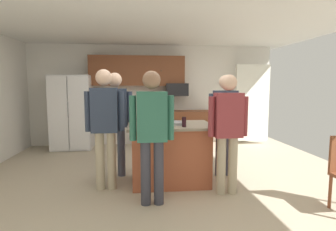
# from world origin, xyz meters

# --- Properties ---
(floor) EXTENTS (7.04, 7.04, 0.00)m
(floor) POSITION_xyz_m (0.00, 0.00, 0.00)
(floor) COLOR #B7A88E
(floor) RESTS_ON ground
(ceiling) EXTENTS (7.04, 7.04, 0.00)m
(ceiling) POSITION_xyz_m (0.00, 0.00, 2.60)
(ceiling) COLOR white
(back_wall) EXTENTS (6.40, 0.10, 2.60)m
(back_wall) POSITION_xyz_m (0.00, 2.80, 1.30)
(back_wall) COLOR white
(back_wall) RESTS_ON ground
(french_door_window_panel) EXTENTS (0.90, 0.06, 2.00)m
(french_door_window_panel) POSITION_xyz_m (2.60, 2.40, 1.10)
(french_door_window_panel) COLOR white
(french_door_window_panel) RESTS_ON ground
(cabinet_run_upper) EXTENTS (2.40, 0.38, 0.75)m
(cabinet_run_upper) POSITION_xyz_m (-0.40, 2.60, 1.93)
(cabinet_run_upper) COLOR brown
(cabinet_run_lower) EXTENTS (1.80, 0.63, 0.90)m
(cabinet_run_lower) POSITION_xyz_m (0.60, 2.48, 0.45)
(cabinet_run_lower) COLOR brown
(cabinet_run_lower) RESTS_ON ground
(refrigerator) EXTENTS (0.95, 0.76, 1.80)m
(refrigerator) POSITION_xyz_m (-2.00, 2.38, 0.90)
(refrigerator) COLOR white
(refrigerator) RESTS_ON ground
(microwave_over_range) EXTENTS (0.56, 0.40, 0.32)m
(microwave_over_range) POSITION_xyz_m (0.60, 2.50, 1.45)
(microwave_over_range) COLOR black
(kitchen_island) EXTENTS (1.32, 0.94, 0.94)m
(kitchen_island) POSITION_xyz_m (0.12, -0.19, 0.48)
(kitchen_island) COLOR #AD5638
(kitchen_island) RESTS_ON ground
(person_guest_by_door) EXTENTS (0.57, 0.22, 1.70)m
(person_guest_by_door) POSITION_xyz_m (0.88, -0.73, 0.99)
(person_guest_by_door) COLOR tan
(person_guest_by_door) RESTS_ON ground
(person_guest_left) EXTENTS (0.57, 0.23, 1.77)m
(person_guest_left) POSITION_xyz_m (-0.76, 0.21, 1.03)
(person_guest_left) COLOR #4C5166
(person_guest_left) RESTS_ON ground
(person_host_foreground) EXTENTS (0.57, 0.23, 1.73)m
(person_host_foreground) POSITION_xyz_m (1.09, 0.04, 1.00)
(person_host_foreground) COLOR #4C5166
(person_host_foreground) RESTS_ON ground
(person_guest_right) EXTENTS (0.57, 0.24, 1.79)m
(person_guest_right) POSITION_xyz_m (-0.86, -0.37, 1.04)
(person_guest_right) COLOR tan
(person_guest_right) RESTS_ON ground
(person_elder_center) EXTENTS (0.57, 0.23, 1.74)m
(person_elder_center) POSITION_xyz_m (-0.20, -0.97, 1.01)
(person_elder_center) COLOR #383842
(person_elder_center) RESTS_ON ground
(mug_blue_stoneware) EXTENTS (0.13, 0.09, 0.10)m
(mug_blue_stoneware) POSITION_xyz_m (-0.20, -0.18, 1.00)
(mug_blue_stoneware) COLOR #4C6B99
(mug_blue_stoneware) RESTS_ON kitchen_island
(glass_dark_ale) EXTENTS (0.06, 0.06, 0.15)m
(glass_dark_ale) POSITION_xyz_m (0.29, -0.49, 1.02)
(glass_dark_ale) COLOR black
(glass_dark_ale) RESTS_ON kitchen_island
(glass_pilsner) EXTENTS (0.06, 0.06, 0.13)m
(glass_pilsner) POSITION_xyz_m (0.06, 0.05, 1.01)
(glass_pilsner) COLOR black
(glass_pilsner) RESTS_ON kitchen_island
(glass_stout_tall) EXTENTS (0.08, 0.08, 0.14)m
(glass_stout_tall) POSITION_xyz_m (-0.36, -0.38, 1.01)
(glass_stout_tall) COLOR black
(glass_stout_tall) RESTS_ON kitchen_island
(serving_tray) EXTENTS (0.44, 0.30, 0.04)m
(serving_tray) POSITION_xyz_m (0.07, -0.23, 0.97)
(serving_tray) COLOR #B7B7BC
(serving_tray) RESTS_ON kitchen_island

